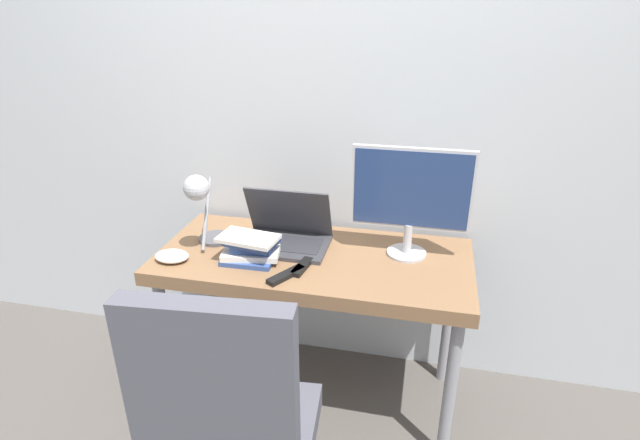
{
  "coord_description": "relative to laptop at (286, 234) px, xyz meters",
  "views": [
    {
      "loc": [
        0.44,
        -1.52,
        1.77
      ],
      "look_at": [
        0.04,
        0.27,
        0.94
      ],
      "focal_mm": 28.0,
      "sensor_mm": 36.0,
      "label": 1
    }
  ],
  "objects": [
    {
      "name": "game_controller",
      "position": [
        -0.42,
        -0.24,
        -0.03
      ],
      "size": [
        0.14,
        0.11,
        0.04
      ],
      "color": "white",
      "rests_on": "desk"
    },
    {
      "name": "laptop",
      "position": [
        0.0,
        0.0,
        0.0
      ],
      "size": [
        0.38,
        0.26,
        0.26
      ],
      "color": "#38383D",
      "rests_on": "desk"
    },
    {
      "name": "desk",
      "position": [
        0.14,
        -0.07,
        -0.13
      ],
      "size": [
        1.33,
        0.61,
        0.76
      ],
      "color": "brown",
      "rests_on": "ground_plane"
    },
    {
      "name": "media_remote",
      "position": [
        0.08,
        -0.27,
        -0.04
      ],
      "size": [
        0.13,
        0.17,
        0.02
      ],
      "color": "black",
      "rests_on": "desk"
    },
    {
      "name": "office_chair",
      "position": [
        0.06,
        -0.87,
        -0.22
      ],
      "size": [
        0.61,
        0.62,
        1.09
      ],
      "color": "black",
      "rests_on": "ground_plane"
    },
    {
      "name": "monitor",
      "position": [
        0.53,
        0.03,
        0.22
      ],
      "size": [
        0.49,
        0.17,
        0.47
      ],
      "color": "#B7B7BC",
      "rests_on": "desk"
    },
    {
      "name": "desk_lamp",
      "position": [
        -0.33,
        -0.13,
        0.18
      ],
      "size": [
        0.15,
        0.26,
        0.35
      ],
      "color": "#4C4C51",
      "rests_on": "desk"
    },
    {
      "name": "tv_remote",
      "position": [
        0.12,
        -0.2,
        -0.04
      ],
      "size": [
        0.06,
        0.15,
        0.02
      ],
      "color": "black",
      "rests_on": "desk"
    },
    {
      "name": "book_stack",
      "position": [
        -0.1,
        -0.17,
        0.0
      ],
      "size": [
        0.26,
        0.19,
        0.12
      ],
      "color": "#334C8C",
      "rests_on": "desk"
    },
    {
      "name": "wall_back",
      "position": [
        0.14,
        0.3,
        0.49
      ],
      "size": [
        8.0,
        0.05,
        2.6
      ],
      "color": "silver",
      "rests_on": "ground_plane"
    }
  ]
}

